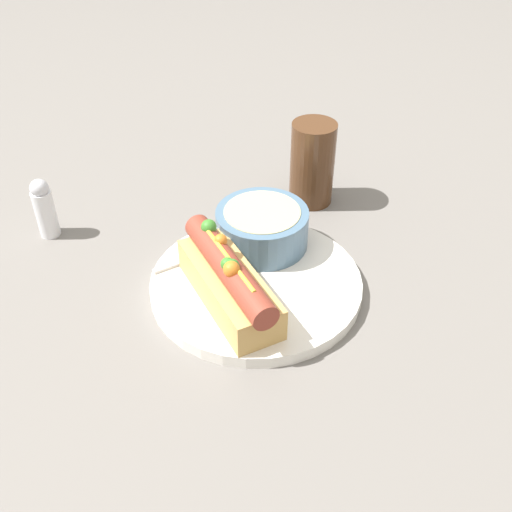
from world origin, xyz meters
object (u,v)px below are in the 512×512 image
spoon (247,238)px  salt_shaker (44,208)px  drinking_glass (312,164)px  hot_dog (230,281)px  soup_bowl (262,226)px

spoon → salt_shaker: bearing=141.8°
spoon → drinking_glass: size_ratio=1.38×
drinking_glass → hot_dog: bearing=-76.2°
hot_dog → salt_shaker: bearing=-148.1°
hot_dog → drinking_glass: bearing=128.3°
drinking_glass → salt_shaker: 0.36m
spoon → hot_dog: bearing=-129.2°
soup_bowl → salt_shaker: (-0.24, -0.14, -0.00)m
soup_bowl → salt_shaker: 0.28m
soup_bowl → spoon: soup_bowl is taller
drinking_glass → soup_bowl: bearing=-80.9°
soup_bowl → spoon: bearing=-159.8°
soup_bowl → spoon: (-0.02, -0.01, -0.02)m
hot_dog → salt_shaker: (-0.28, -0.04, -0.00)m
soup_bowl → drinking_glass: bearing=99.1°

